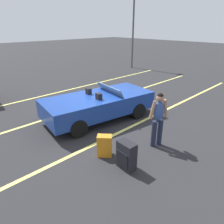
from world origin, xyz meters
TOP-DOWN VIEW (x-y plane):
  - ground_plane at (0.00, 0.00)m, footprint 80.00×80.00m
  - lot_line_near at (0.00, -1.32)m, footprint 18.00×0.12m
  - lot_line_mid at (0.00, 1.38)m, footprint 18.00×0.12m
  - lot_line_far at (0.00, 4.08)m, footprint 18.00×0.12m
  - convertible_car at (0.21, -0.03)m, footprint 4.36×2.39m
  - suitcase_large_black at (-1.44, -2.74)m, footprint 0.33×0.50m
  - suitcase_medium_bright at (-1.47, -1.96)m, footprint 0.45×0.46m
  - traveler_person at (-0.01, -2.65)m, footprint 0.58×0.33m
  - parking_lamp_post at (8.71, 5.88)m, footprint 0.50×0.24m

SIDE VIEW (x-z plane):
  - ground_plane at x=0.00m, z-range 0.00..0.00m
  - lot_line_near at x=0.00m, z-range 0.00..0.00m
  - lot_line_mid at x=0.00m, z-range 0.00..0.00m
  - lot_line_far at x=0.00m, z-range 0.00..0.00m
  - suitcase_medium_bright at x=-1.47m, z-range 0.00..0.62m
  - suitcase_large_black at x=-1.44m, z-range 0.00..0.74m
  - convertible_car at x=0.21m, z-range -0.03..1.21m
  - traveler_person at x=-0.01m, z-range 0.10..1.76m
  - parking_lamp_post at x=8.71m, z-range 0.42..6.18m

